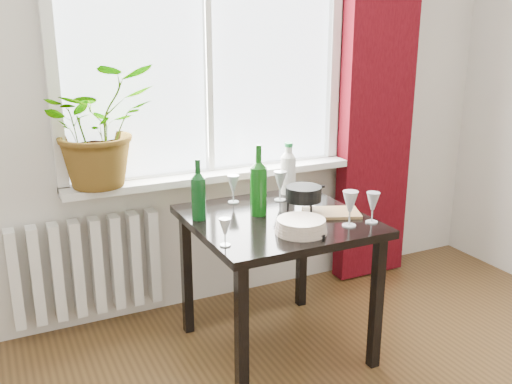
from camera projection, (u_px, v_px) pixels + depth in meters
name	position (u px, v px, depth m)	size (l,w,h in m)	color
window	(206.00, 37.00, 3.14)	(1.72, 0.08, 1.62)	white
windowsill	(214.00, 175.00, 3.31)	(1.72, 0.20, 0.04)	white
curtain	(378.00, 85.00, 3.61)	(0.50, 0.12, 2.56)	#3B050B
radiator	(87.00, 267.00, 3.15)	(0.80, 0.10, 0.55)	white
table	(277.00, 234.00, 2.88)	(0.85, 0.85, 0.74)	black
potted_plant	(98.00, 126.00, 2.94)	(0.58, 0.50, 0.64)	#1F681B
wine_bottle_left	(198.00, 189.00, 2.78)	(0.07, 0.07, 0.31)	#0B3A14
wine_bottle_right	(258.00, 180.00, 2.84)	(0.09, 0.09, 0.37)	#0E490F
bottle_amber	(257.00, 176.00, 3.15)	(0.06, 0.06, 0.25)	#65370B
cleaning_bottle	(288.00, 168.00, 3.21)	(0.08, 0.08, 0.30)	silver
wineglass_front_right	(350.00, 208.00, 2.71)	(0.08, 0.08, 0.18)	silver
wineglass_far_right	(373.00, 207.00, 2.75)	(0.07, 0.07, 0.16)	#B1B6BF
wineglass_back_center	(280.00, 186.00, 3.10)	(0.07, 0.07, 0.17)	#B2B8C0
wineglass_back_left	(233.00, 189.00, 3.06)	(0.07, 0.07, 0.16)	#B4B9C2
wineglass_front_left	(225.00, 232.00, 2.47)	(0.05, 0.05, 0.13)	silver
plate_stack	(301.00, 226.00, 2.63)	(0.24, 0.24, 0.07)	beige
fondue_pot	(303.00, 200.00, 2.89)	(0.21, 0.18, 0.14)	black
tv_remote	(312.00, 232.00, 2.63)	(0.04, 0.15, 0.02)	black
cutting_board	(331.00, 213.00, 2.90)	(0.28, 0.18, 0.01)	olive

